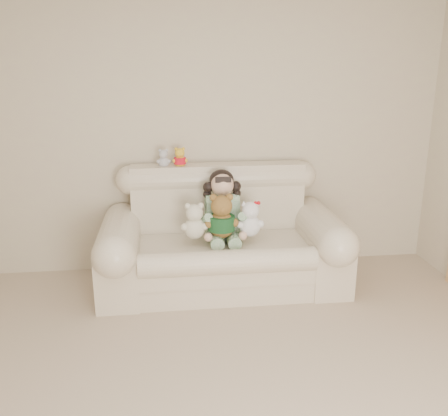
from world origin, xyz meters
The scene contains 8 objects.
wall_back centered at (0.00, 2.50, 1.30)m, with size 4.50×4.50×0.00m, color beige.
sofa centered at (0.17, 2.00, 0.52)m, with size 2.10×0.95×1.03m, color #FAEBCA, non-canonical shape.
seated_child centered at (0.17, 2.08, 0.73)m, with size 0.37×0.45×0.62m, color #337D37, non-canonical shape.
brown_teddy centered at (0.15, 1.88, 0.72)m, with size 0.28×0.22×0.44m, color brown, non-canonical shape.
white_cat centered at (0.39, 1.89, 0.68)m, with size 0.23×0.18×0.37m, color white, non-canonical shape.
cream_teddy centered at (-0.08, 1.89, 0.68)m, with size 0.23×0.18×0.36m, color beige, non-canonical shape.
yellow_mini_bear centered at (-0.17, 2.34, 1.12)m, with size 0.13×0.10×0.21m, color yellow, non-canonical shape.
grey_mini_plush centered at (-0.32, 2.34, 1.11)m, with size 0.13×0.10×0.20m, color silver, non-canonical shape.
Camera 1 is at (-0.30, -1.95, 1.91)m, focal length 39.22 mm.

